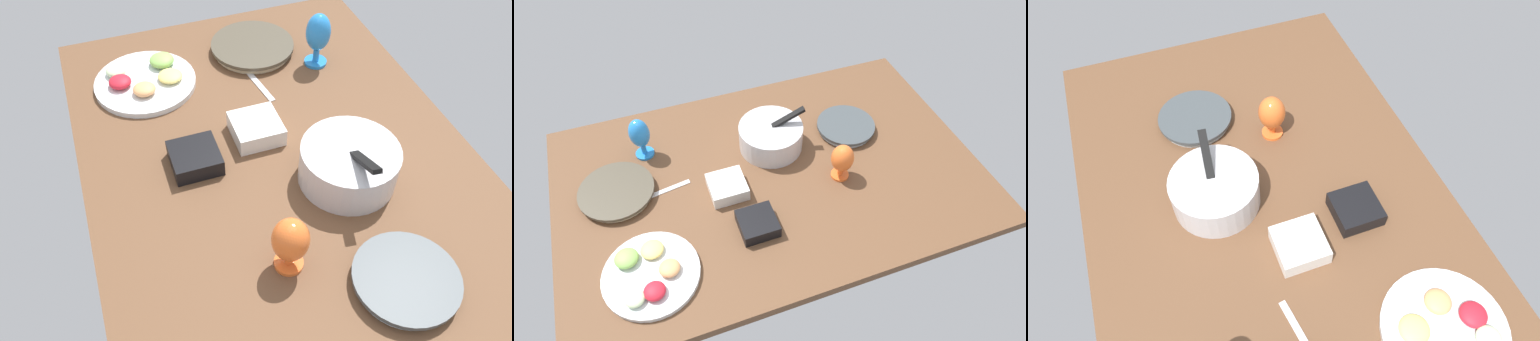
# 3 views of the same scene
# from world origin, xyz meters

# --- Properties ---
(ground_plane) EXTENTS (1.60, 1.04, 0.04)m
(ground_plane) POSITION_xyz_m (0.00, 0.00, -0.02)
(ground_plane) COLOR brown
(dinner_plate_right) EXTENTS (0.24, 0.24, 0.03)m
(dinner_plate_right) POSITION_xyz_m (0.38, 0.12, 0.02)
(dinner_plate_right) COLOR silver
(dinner_plate_right) RESTS_ON ground_plane
(mixing_bowl) EXTENTS (0.26, 0.25, 0.17)m
(mixing_bowl) POSITION_xyz_m (0.06, 0.14, 0.06)
(mixing_bowl) COLOR silver
(mixing_bowl) RESTS_ON ground_plane
(fruit_platter) EXTENTS (0.31, 0.31, 0.05)m
(fruit_platter) POSITION_xyz_m (-0.50, -0.28, 0.02)
(fruit_platter) COLOR silver
(fruit_platter) RESTS_ON ground_plane
(hurricane_glass_orange) EXTENTS (0.09, 0.09, 0.15)m
(hurricane_glass_orange) POSITION_xyz_m (0.25, -0.10, 0.09)
(hurricane_glass_orange) COLOR orange
(hurricane_glass_orange) RESTS_ON ground_plane
(square_bowl_black) EXTENTS (0.13, 0.13, 0.05)m
(square_bowl_black) POSITION_xyz_m (-0.12, -0.22, 0.03)
(square_bowl_black) COLOR black
(square_bowl_black) RESTS_ON ground_plane
(square_bowl_white) EXTENTS (0.13, 0.13, 0.05)m
(square_bowl_white) POSITION_xyz_m (-0.17, -0.03, 0.03)
(square_bowl_white) COLOR white
(square_bowl_white) RESTS_ON ground_plane
(fork_by_left_plate) EXTENTS (0.18, 0.05, 0.01)m
(fork_by_left_plate) POSITION_xyz_m (-0.39, 0.05, 0.00)
(fork_by_left_plate) COLOR silver
(fork_by_left_plate) RESTS_ON ground_plane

